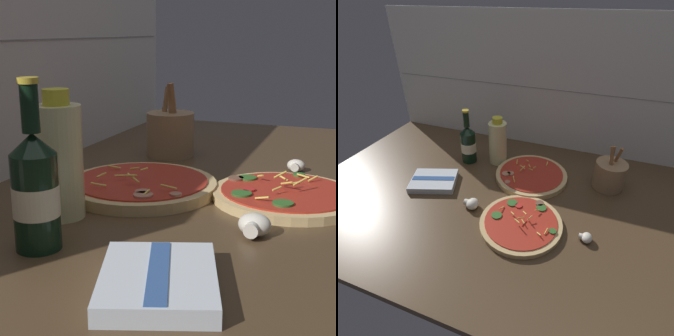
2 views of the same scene
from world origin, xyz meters
TOP-DOWN VIEW (x-y plane):
  - counter_slab at (0.00, 0.00)cm, footprint 160.00×90.00cm
  - tile_backsplash at (0.00, 45.50)cm, footprint 160.00×1.13cm
  - pizza_near at (5.41, -9.96)cm, footprint 26.49×26.49cm
  - pizza_far at (1.18, 16.39)cm, footprint 28.56×28.56cm
  - beer_bottle at (-27.97, 19.19)cm, footprint 6.44×6.44cm
  - oil_bottle at (-15.87, 23.02)cm, footprint 7.61×7.61cm
  - mushroom_left at (25.71, -9.18)cm, footprint 3.96×3.77cm
  - mushroom_right at (-13.04, -8.01)cm, footprint 5.14×4.89cm
  - utensil_crock at (30.19, 21.28)cm, footprint 11.43×11.43cm
  - dish_towel at (-33.25, -0.85)cm, footprint 20.47×18.38cm

SIDE VIEW (x-z plane):
  - counter_slab at x=0.00cm, z-range 0.00..2.50cm
  - pizza_near at x=5.41cm, z-range 0.94..5.96cm
  - pizza_far at x=1.18cm, z-range 1.33..5.92cm
  - dish_towel at x=-33.25cm, z-range 2.43..4.99cm
  - mushroom_left at x=25.71cm, z-range 2.50..5.14cm
  - mushroom_right at x=-13.04cm, z-range 2.50..5.92cm
  - utensil_crock at x=30.19cm, z-range -0.88..16.77cm
  - beer_bottle at x=-27.97cm, z-range -0.76..22.88cm
  - oil_bottle at x=-15.87cm, z-range 1.67..22.44cm
  - tile_backsplash at x=0.00cm, z-range 0.00..60.00cm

